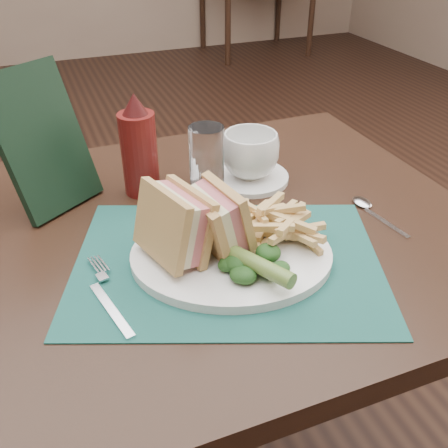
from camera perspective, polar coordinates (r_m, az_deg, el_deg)
name	(u,v)px	position (r m, az deg, el deg)	size (l,w,h in m)	color
floor	(162,336)	(1.69, -7.08, -12.59)	(7.00, 7.00, 0.00)	black
wall_back	(55,61)	(4.82, -18.74, 17.24)	(6.00, 6.00, 0.00)	gray
table_main	(214,373)	(1.09, -1.16, -16.67)	(0.90, 0.75, 0.75)	black
table_bg_right	(256,8)	(4.82, 3.63, 23.42)	(0.90, 0.75, 0.75)	black
placemat	(227,262)	(0.75, 0.40, -4.36)	(0.45, 0.32, 0.00)	#174C45
plate	(231,255)	(0.75, 0.84, -3.59)	(0.30, 0.24, 0.01)	white
sandwich_half_a	(162,229)	(0.70, -7.14, -0.53)	(0.06, 0.11, 0.10)	tan
sandwich_half_b	(205,223)	(0.71, -2.20, 0.15)	(0.06, 0.10, 0.09)	tan
kale_garnish	(254,264)	(0.70, 3.45, -4.60)	(0.11, 0.08, 0.03)	#163714
pickle_spear	(256,264)	(0.68, 3.71, -4.58)	(0.02, 0.02, 0.12)	#51702B
fries_pile	(272,220)	(0.76, 5.55, 0.42)	(0.18, 0.20, 0.06)	tan
fork	(107,293)	(0.70, -13.24, -7.72)	(0.03, 0.17, 0.01)	silver
spoon	(377,214)	(0.89, 17.13, 1.08)	(0.03, 0.15, 0.01)	silver
saucer	(249,177)	(0.97, 2.92, 5.36)	(0.15, 0.15, 0.01)	white
coffee_cup	(250,155)	(0.94, 3.00, 7.92)	(0.11, 0.11, 0.09)	white
drinking_glass	(207,162)	(0.89, -1.98, 7.13)	(0.06, 0.06, 0.13)	silver
ketchup_bottle	(139,145)	(0.90, -9.74, 8.90)	(0.06, 0.06, 0.19)	#57100E
check_presenter	(42,141)	(0.89, -20.04, 8.92)	(0.15, 0.02, 0.24)	black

